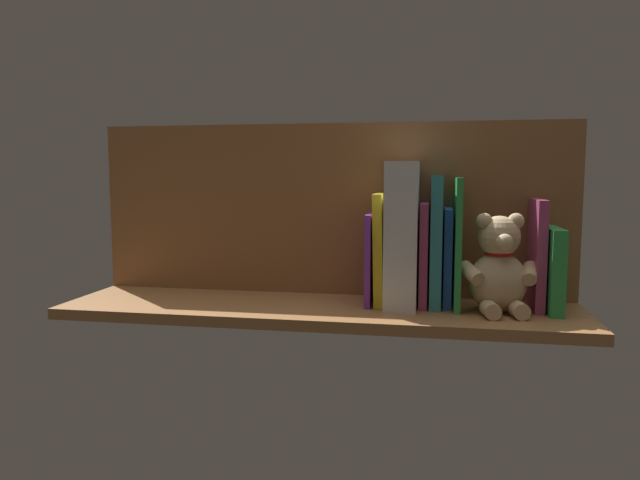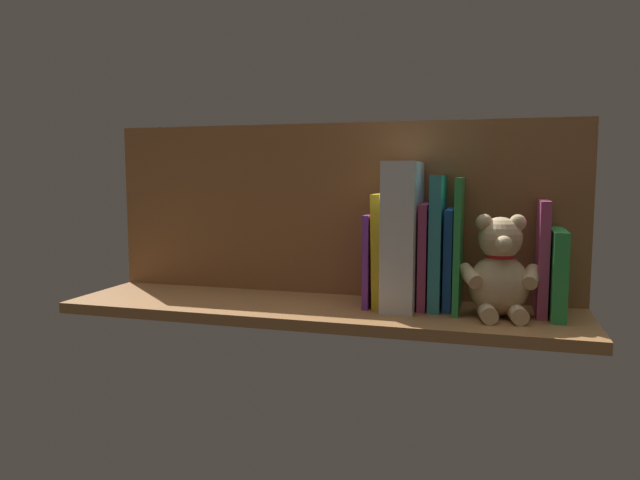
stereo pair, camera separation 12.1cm
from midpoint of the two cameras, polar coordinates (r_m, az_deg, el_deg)
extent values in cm
cube|color=#9E6B3D|center=(123.38, -2.83, -6.72)|extent=(105.79, 28.12, 2.20)
cube|color=#925D35|center=(131.96, -1.68, 2.94)|extent=(105.79, 1.50, 37.94)
cube|color=green|center=(122.77, 18.80, -2.69)|extent=(2.66, 14.98, 16.45)
cube|color=#B23F72|center=(123.23, 17.53, -1.34)|extent=(1.87, 12.55, 21.88)
ellipsoid|color=#D1B284|center=(118.50, 13.99, -4.00)|extent=(12.66, 11.69, 11.76)
sphere|color=#D1B284|center=(117.27, 14.10, 0.29)|extent=(8.08, 8.08, 8.08)
sphere|color=#D1B284|center=(117.72, 15.58, 1.75)|extent=(3.12, 3.12, 3.12)
sphere|color=#D1B284|center=(116.36, 12.68, 1.78)|extent=(3.12, 3.12, 3.12)
sphere|color=beige|center=(114.01, 14.48, -0.19)|extent=(3.12, 3.12, 3.12)
cylinder|color=#D1B284|center=(118.12, 16.82, -3.10)|extent=(3.77, 6.18, 4.35)
cylinder|color=#D1B284|center=(115.61, 11.47, -3.16)|extent=(5.24, 6.39, 4.35)
cylinder|color=#D1B284|center=(115.22, 15.77, -6.53)|extent=(3.80, 4.86, 3.12)
cylinder|color=#D1B284|center=(114.00, 13.18, -6.60)|extent=(3.80, 4.86, 3.12)
torus|color=red|center=(117.64, 14.06, -1.27)|extent=(6.17, 6.17, 0.92)
cube|color=green|center=(120.89, 10.29, -0.27)|extent=(1.32, 14.90, 26.13)
cube|color=blue|center=(122.86, 9.42, -1.62)|extent=(1.63, 11.75, 19.90)
cube|color=teal|center=(121.70, 8.32, -0.07)|extent=(2.28, 13.39, 26.64)
cube|color=#B23F72|center=(122.40, 7.19, -1.37)|extent=(1.65, 12.90, 20.92)
cube|color=white|center=(120.61, 5.07, 0.54)|extent=(6.39, 16.02, 29.27)
cube|color=yellow|center=(123.05, 3.02, -0.83)|extent=(2.42, 13.05, 22.91)
cube|color=purple|center=(123.33, 2.10, -1.78)|extent=(1.20, 13.58, 18.73)
camera|label=1|loc=(0.06, -92.86, -0.31)|focal=33.27mm
camera|label=2|loc=(0.06, 87.14, 0.31)|focal=33.27mm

